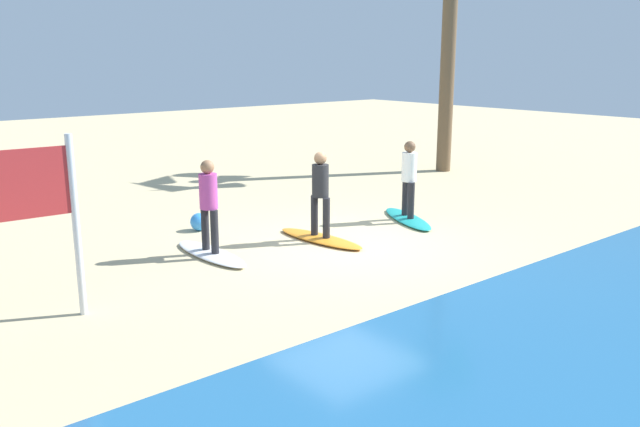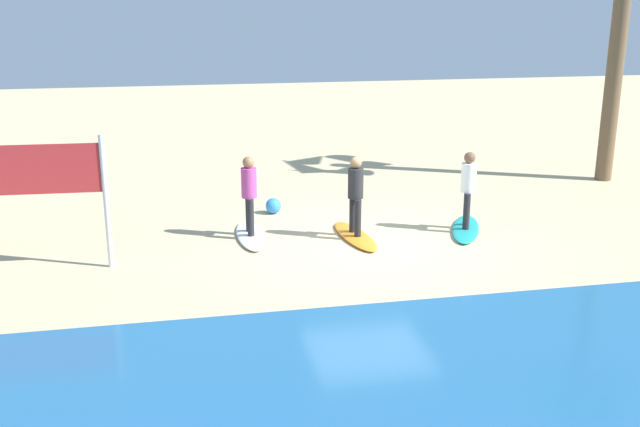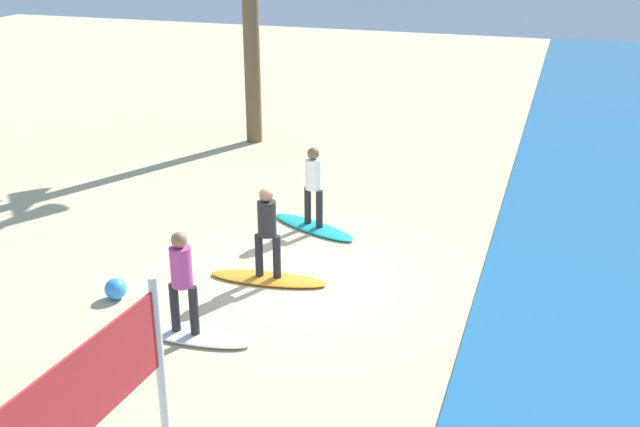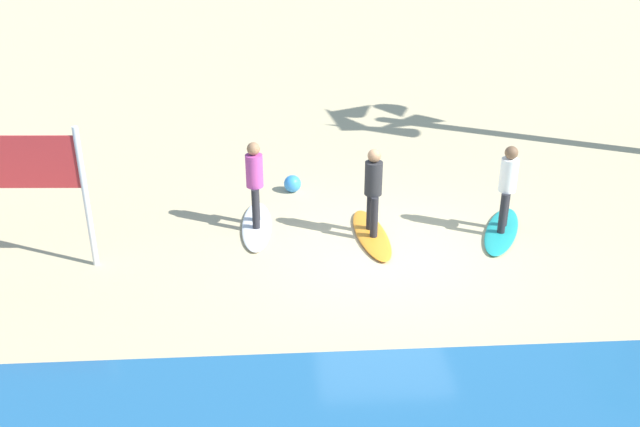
{
  "view_description": "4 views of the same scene",
  "coord_description": "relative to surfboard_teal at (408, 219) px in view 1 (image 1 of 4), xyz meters",
  "views": [
    {
      "loc": [
        8.01,
        8.84,
        3.49
      ],
      "look_at": [
        0.69,
        0.06,
        0.73
      ],
      "focal_mm": 36.87,
      "sensor_mm": 36.0,
      "label": 1
    },
    {
      "loc": [
        3.85,
        13.63,
        4.81
      ],
      "look_at": [
        1.1,
        0.29,
        0.82
      ],
      "focal_mm": 41.24,
      "sensor_mm": 36.0,
      "label": 2
    },
    {
      "loc": [
        11.15,
        4.05,
        5.99
      ],
      "look_at": [
        -0.05,
        0.34,
        1.29
      ],
      "focal_mm": 42.36,
      "sensor_mm": 36.0,
      "label": 3
    },
    {
      "loc": [
        1.85,
        10.94,
        6.04
      ],
      "look_at": [
        1.21,
        0.48,
        1.0
      ],
      "focal_mm": 39.28,
      "sensor_mm": 36.0,
      "label": 4
    }
  ],
  "objects": [
    {
      "name": "surfboard_teal",
      "position": [
        0.0,
        0.0,
        0.0
      ],
      "size": [
        1.37,
        2.14,
        0.09
      ],
      "primitive_type": "ellipsoid",
      "rotation": [
        0.0,
        0.0,
        1.15
      ],
      "color": "teal",
      "rests_on": "ground"
    },
    {
      "name": "surfboard_white",
      "position": [
        4.61,
        -0.48,
        0.0
      ],
      "size": [
        0.57,
        2.1,
        0.09
      ],
      "primitive_type": "ellipsoid",
      "rotation": [
        0.0,
        0.0,
        1.57
      ],
      "color": "white",
      "rests_on": "ground"
    },
    {
      "name": "surfer_white",
      "position": [
        4.61,
        -0.48,
        0.99
      ],
      "size": [
        0.32,
        0.46,
        1.64
      ],
      "color": "#232328",
      "rests_on": "surfboard_white"
    },
    {
      "name": "surfboard_orange",
      "position": [
        2.47,
        0.0,
        0.0
      ],
      "size": [
        0.76,
        2.14,
        0.09
      ],
      "primitive_type": "ellipsoid",
      "rotation": [
        0.0,
        0.0,
        1.67
      ],
      "color": "orange",
      "rests_on": "ground"
    },
    {
      "name": "surfer_orange",
      "position": [
        2.47,
        0.0,
        0.99
      ],
      "size": [
        0.32,
        0.46,
        1.64
      ],
      "color": "#232328",
      "rests_on": "surfboard_orange"
    },
    {
      "name": "ground_plane",
      "position": [
        2.28,
        0.54,
        -0.04
      ],
      "size": [
        60.0,
        60.0,
        0.0
      ],
      "primitive_type": "plane",
      "color": "#CCB789"
    },
    {
      "name": "surfer_teal",
      "position": [
        0.0,
        -0.0,
        0.99
      ],
      "size": [
        0.32,
        0.43,
        1.64
      ],
      "color": "#232328",
      "rests_on": "surfboard_teal"
    },
    {
      "name": "beach_ball",
      "position": [
        3.88,
        -2.16,
        0.14
      ],
      "size": [
        0.36,
        0.36,
        0.36
      ],
      "primitive_type": "sphere",
      "color": "#338CE5",
      "rests_on": "ground"
    }
  ]
}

